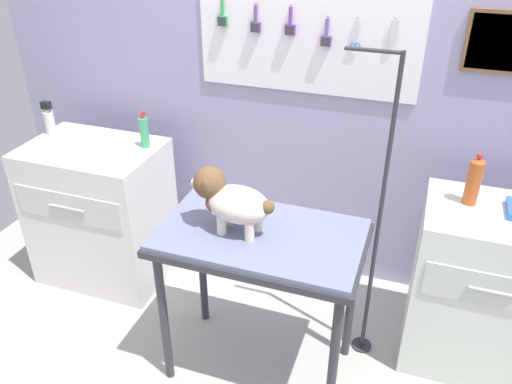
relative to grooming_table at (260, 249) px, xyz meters
name	(u,v)px	position (x,y,z in m)	size (l,w,h in m)	color
rear_wall_panel	(303,102)	(-0.06, 0.97, 0.39)	(4.00, 0.11, 2.30)	#9892B9
grooming_table	(260,249)	(0.00, 0.00, 0.00)	(0.97, 0.58, 0.87)	#2D2D33
grooming_arm	(376,232)	(0.50, 0.31, 0.01)	(0.30, 0.11, 1.67)	#2D2D33
dog	(230,200)	(-0.14, -0.02, 0.26)	(0.42, 0.21, 0.30)	beige
counter_left	(101,213)	(-1.22, 0.44, -0.31)	(0.80, 0.58, 0.92)	silver
cabinet_right	(481,289)	(1.05, 0.45, -0.31)	(0.68, 0.54, 0.92)	silver
spray_bottle_short	(49,120)	(-1.56, 0.53, 0.24)	(0.06, 0.06, 0.21)	#B5BCAF
shampoo_bottle	(144,132)	(-0.91, 0.55, 0.25)	(0.05, 0.05, 0.23)	#3CA069
soda_bottle	(474,181)	(0.90, 0.50, 0.27)	(0.07, 0.07, 0.26)	#B14E1F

